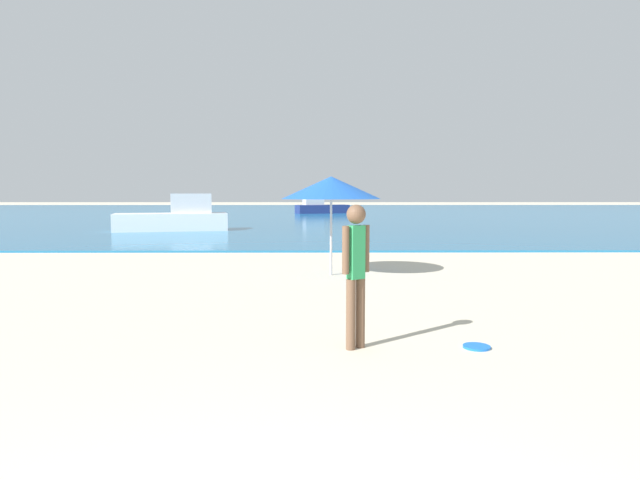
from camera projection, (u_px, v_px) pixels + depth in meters
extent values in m
cube|color=#1E6B9E|center=(315.00, 213.00, 45.05)|extent=(160.00, 60.00, 0.06)
cylinder|color=brown|center=(351.00, 315.00, 5.74)|extent=(0.10, 0.10, 0.77)
cylinder|color=brown|center=(360.00, 313.00, 5.82)|extent=(0.10, 0.10, 0.77)
cube|color=#2DA35B|center=(356.00, 252.00, 5.72)|extent=(0.21, 0.19, 0.58)
sphere|color=brown|center=(356.00, 214.00, 5.68)|extent=(0.21, 0.21, 0.21)
cylinder|color=brown|center=(346.00, 250.00, 5.63)|extent=(0.08, 0.08, 0.51)
cylinder|color=brown|center=(366.00, 248.00, 5.80)|extent=(0.08, 0.08, 0.51)
cylinder|color=blue|center=(477.00, 347.00, 5.82)|extent=(0.30, 0.30, 0.03)
cube|color=white|center=(171.00, 222.00, 23.22)|extent=(5.01, 2.64, 0.77)
cube|color=silver|center=(191.00, 203.00, 23.36)|extent=(1.93, 1.46, 0.86)
cube|color=navy|center=(322.00, 209.00, 43.58)|extent=(4.55, 2.75, 0.69)
cube|color=silver|center=(313.00, 200.00, 43.25)|extent=(1.79, 1.43, 0.78)
cylinder|color=#B7B7BC|center=(331.00, 227.00, 10.92)|extent=(0.05, 0.05, 2.02)
cone|color=blue|center=(331.00, 188.00, 10.85)|extent=(2.05, 2.05, 0.46)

